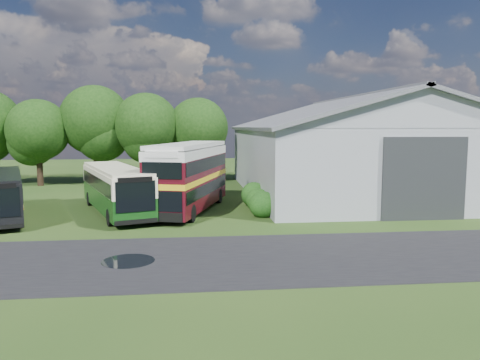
{
  "coord_description": "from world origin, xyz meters",
  "views": [
    {
      "loc": [
        1.09,
        -22.37,
        5.6
      ],
      "look_at": [
        4.39,
        8.0,
        2.1
      ],
      "focal_mm": 35.0,
      "sensor_mm": 36.0,
      "label": 1
    }
  ],
  "objects": [
    {
      "name": "shrub_back",
      "position": [
        5.6,
        10.0,
        0.0
      ],
      "size": [
        1.8,
        1.8,
        1.8
      ],
      "primitive_type": "sphere",
      "color": "#194714",
      "rests_on": "ground"
    },
    {
      "name": "shrub_front",
      "position": [
        5.6,
        6.0,
        0.0
      ],
      "size": [
        1.7,
        1.7,
        1.7
      ],
      "primitive_type": "sphere",
      "color": "#194714",
      "rests_on": "ground"
    },
    {
      "name": "tree_right_b",
      "position": [
        2.0,
        24.6,
        5.44
      ],
      "size": [
        5.98,
        5.98,
        8.45
      ],
      "color": "black",
      "rests_on": "ground"
    },
    {
      "name": "shrub_mid",
      "position": [
        5.6,
        8.0,
        0.0
      ],
      "size": [
        1.6,
        1.6,
        1.6
      ],
      "primitive_type": "sphere",
      "color": "#194714",
      "rests_on": "ground"
    },
    {
      "name": "bus_dark_single",
      "position": [
        -10.41,
        7.34,
        1.49
      ],
      "size": [
        5.62,
        10.32,
        2.79
      ],
      "rotation": [
        0.0,
        0.0,
        0.34
      ],
      "color": "black",
      "rests_on": "ground"
    },
    {
      "name": "storage_shed",
      "position": [
        15.0,
        15.98,
        4.17
      ],
      "size": [
        18.8,
        24.8,
        8.15
      ],
      "color": "gray",
      "rests_on": "ground"
    },
    {
      "name": "ground",
      "position": [
        0.0,
        0.0,
        0.0
      ],
      "size": [
        120.0,
        120.0,
        0.0
      ],
      "primitive_type": "plane",
      "color": "#1C3711",
      "rests_on": "ground"
    },
    {
      "name": "tree_left_b",
      "position": [
        -13.0,
        23.5,
        5.25
      ],
      "size": [
        5.78,
        5.78,
        8.16
      ],
      "color": "black",
      "rests_on": "ground"
    },
    {
      "name": "puddle",
      "position": [
        -1.5,
        -3.0,
        0.0
      ],
      "size": [
        2.2,
        2.2,
        0.01
      ],
      "primitive_type": "cylinder",
      "color": "black",
      "rests_on": "ground"
    },
    {
      "name": "tree_right_a",
      "position": [
        -3.0,
        23.8,
        5.69
      ],
      "size": [
        6.26,
        6.26,
        8.83
      ],
      "color": "black",
      "rests_on": "ground"
    },
    {
      "name": "asphalt_road",
      "position": [
        3.0,
        -3.0,
        0.0
      ],
      "size": [
        60.0,
        8.0,
        0.02
      ],
      "primitive_type": "cube",
      "color": "black",
      "rests_on": "ground"
    },
    {
      "name": "bus_maroon_double",
      "position": [
        1.08,
        8.58,
        2.25
      ],
      "size": [
        5.58,
        10.83,
        4.52
      ],
      "rotation": [
        0.0,
        0.0,
        -0.29
      ],
      "color": "black",
      "rests_on": "ground"
    },
    {
      "name": "tree_mid",
      "position": [
        -8.0,
        24.8,
        6.18
      ],
      "size": [
        6.8,
        6.8,
        9.6
      ],
      "color": "black",
      "rests_on": "ground"
    },
    {
      "name": "bus_green_single",
      "position": [
        -3.66,
        8.23,
        1.6
      ],
      "size": [
        6.08,
        11.13,
        3.01
      ],
      "rotation": [
        0.0,
        0.0,
        0.35
      ],
      "color": "black",
      "rests_on": "ground"
    }
  ]
}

